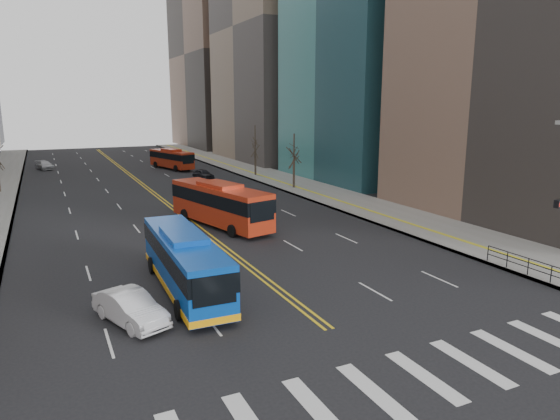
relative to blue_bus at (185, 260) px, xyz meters
name	(u,v)px	position (x,y,z in m)	size (l,w,h in m)	color
ground	(400,384)	(4.67, -12.63, -1.75)	(220.00, 220.00, 0.00)	black
sidewalk_right	(287,181)	(22.17, 32.37, -1.68)	(7.00, 130.00, 0.15)	gray
crosswalk	(400,384)	(4.67, -12.63, -1.75)	(26.70, 4.00, 0.01)	silver
centerline	(137,180)	(4.67, 42.37, -1.75)	(0.55, 100.00, 0.01)	gold
office_towers	(112,8)	(4.80, 55.87, 22.17)	(83.00, 134.00, 58.00)	gray
pedestrian_railing	(528,264)	(18.97, -6.63, -0.93)	(0.06, 6.06, 1.02)	black
street_trees	(92,163)	(-2.50, 21.92, 3.12)	(35.20, 47.20, 7.60)	#33261F
blue_bus	(185,260)	(0.00, 0.00, 0.00)	(2.90, 11.50, 3.34)	#0B44AA
red_bus_near	(220,202)	(6.58, 13.36, 0.29)	(5.45, 11.96, 3.68)	#B02A12
red_bus_far	(172,158)	(11.70, 51.91, 0.01)	(4.98, 10.10, 3.16)	#B02A12
car_white	(130,308)	(-3.43, -2.99, -0.99)	(1.61, 4.61, 1.52)	silver
car_dark_mid	(203,174)	(13.08, 39.71, -1.08)	(1.59, 3.94, 1.34)	black
car_silver	(45,165)	(-6.34, 59.97, -1.10)	(1.83, 4.50, 1.31)	#ACADB2
car_dark_far	(175,152)	(17.17, 72.03, -1.12)	(2.12, 4.59, 1.28)	black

